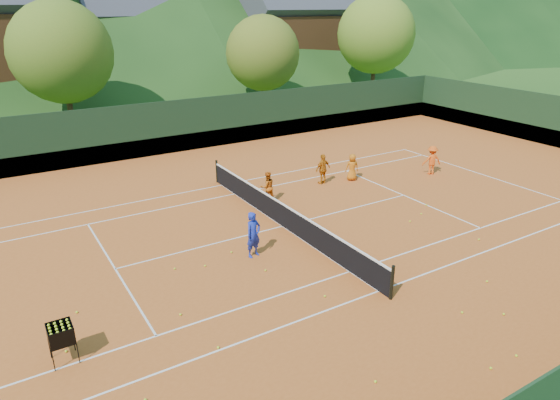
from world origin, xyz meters
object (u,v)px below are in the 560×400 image
student_a (267,187)px  student_b (323,169)px  coach (253,235)px  student_d (432,160)px  ball_hopper (61,335)px  student_c (352,167)px  chalet_right (295,33)px  tennis_net (283,214)px  chalet_mid (148,38)px

student_a → student_b: 3.47m
coach → student_a: size_ratio=1.18×
student_d → ball_hopper: 19.07m
student_a → ball_hopper: size_ratio=1.35×
student_a → student_c: (4.92, 0.31, -0.02)m
coach → chalet_right: 38.78m
ball_hopper → coach: bearing=19.9°
ball_hopper → chalet_right: (28.57, 33.89, 4.49)m
student_c → tennis_net: (-5.72, -2.86, -0.15)m
student_d → student_c: bearing=3.8°
coach → chalet_mid: size_ratio=0.13×
ball_hopper → chalet_right: bearing=49.9°
chalet_mid → coach: bearing=-102.9°
coach → student_d: bearing=0.1°
ball_hopper → student_d: bearing=16.4°
student_b → chalet_right: 31.44m
chalet_mid → chalet_right: size_ratio=1.06×
student_c → student_d: bearing=-176.4°
student_b → chalet_mid: chalet_mid is taller
student_b → tennis_net: (-4.21, -3.18, -0.23)m
student_b → student_c: 1.54m
student_b → chalet_mid: (1.79, 30.82, 4.24)m
chalet_right → chalet_mid: bearing=164.1°
tennis_net → ball_hopper: bearing=-155.6°
student_a → ball_hopper: student_a is taller
tennis_net → ball_hopper: 9.42m
student_a → student_b: bearing=-163.8°
student_d → chalet_mid: bearing=-61.0°
student_b → tennis_net: bearing=29.9°
tennis_net → ball_hopper: size_ratio=12.07×
coach → tennis_net: 2.64m
student_a → student_b: student_b is taller
coach → student_d: size_ratio=1.10×
student_a → ball_hopper: bearing=40.1°
student_d → tennis_net: bearing=31.3°
student_d → chalet_mid: chalet_mid is taller
coach → student_c: 8.99m
student_c → chalet_right: (14.28, 27.14, 4.58)m
ball_hopper → chalet_mid: (14.57, 37.89, 4.22)m
student_b → student_d: bearing=155.9°
chalet_mid → ball_hopper: bearing=-111.0°
student_a → tennis_net: student_a is taller
student_a → student_c: 4.93m
ball_hopper → tennis_net: bearing=24.4°
student_a → ball_hopper: 11.37m
tennis_net → chalet_right: chalet_right is taller
student_d → chalet_right: bearing=-87.4°
student_c → tennis_net: student_c is taller
student_b → chalet_right: chalet_right is taller
student_a → chalet_right: chalet_right is taller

